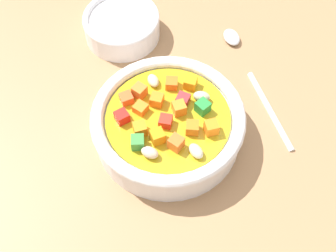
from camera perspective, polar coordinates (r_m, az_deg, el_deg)
ground_plane at (r=56.16cm, az=0.00°, el=-1.78°), size 140.00×140.00×2.00cm
soup_bowl_main at (r=52.96cm, az=-0.00°, el=0.28°), size 18.48×18.48×5.77cm
spoon at (r=61.78cm, az=10.65°, el=6.96°), size 20.96×6.76×1.08cm
side_bowl_small at (r=64.92cm, az=-6.02°, el=12.91°), size 10.93×10.93×3.82cm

